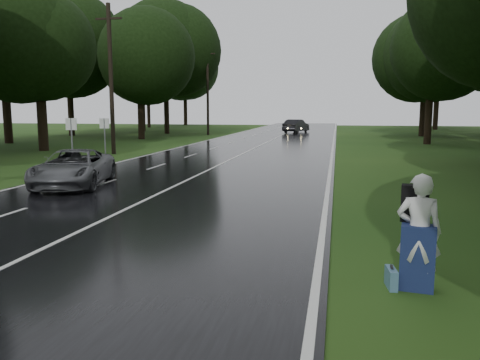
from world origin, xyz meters
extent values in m
plane|color=#254514|center=(0.00, 0.00, 0.00)|extent=(160.00, 160.00, 0.00)
cube|color=black|center=(0.00, 20.00, 0.02)|extent=(12.00, 140.00, 0.04)
cube|color=silver|center=(0.00, 20.00, 0.04)|extent=(0.12, 140.00, 0.01)
imported|color=#54565A|center=(-3.84, 7.42, 0.74)|extent=(3.45, 5.42, 1.39)
imported|color=black|center=(1.07, 51.11, 0.85)|extent=(3.07, 5.20, 1.62)
imported|color=silver|center=(7.44, -1.24, 0.98)|extent=(0.78, 0.57, 1.96)
cube|color=navy|center=(7.44, -1.24, 0.55)|extent=(0.60, 0.45, 1.10)
cube|color=black|center=(7.40, -0.96, 1.41)|extent=(0.48, 0.30, 0.63)
cube|color=#456D88|center=(7.04, -1.24, 0.17)|extent=(0.19, 0.48, 0.33)
camera|label=1|loc=(6.07, -9.41, 3.00)|focal=36.21mm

